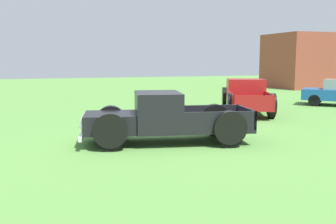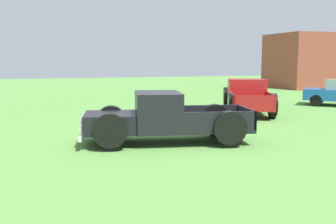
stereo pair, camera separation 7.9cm
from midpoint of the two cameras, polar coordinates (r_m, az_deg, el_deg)
The scene contains 4 objects.
ground_plane at distance 11.61m, azimuth 0.54°, elevation -4.11°, with size 80.00×80.00×0.00m, color #5B9342.
pickup_truck_foreground at distance 11.01m, azimuth -2.00°, elevation -1.06°, with size 2.59×5.03×1.47m.
pickup_truck_behind_left at distance 17.99m, azimuth 11.21°, elevation 2.29°, with size 5.20×3.47×1.50m.
brick_pavilion at distance 34.71m, azimuth 18.89°, elevation 7.14°, with size 5.20×4.73×4.50m.
Camera 1 is at (10.76, -3.64, 2.39)m, focal length 41.30 mm.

